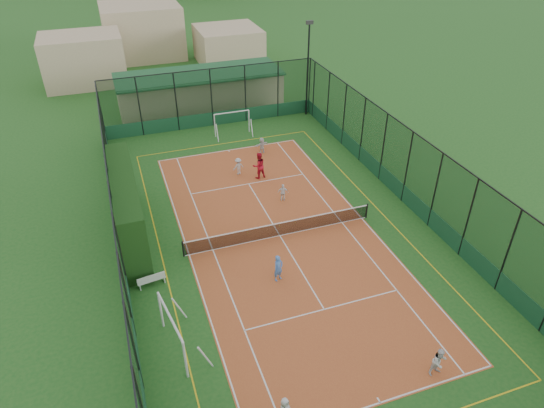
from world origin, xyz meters
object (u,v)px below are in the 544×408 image
Objects in this scene: child_far_back at (262,145)px; floodlight_ne at (308,70)px; clubhouse at (200,89)px; child_far_left at (238,166)px; futsal_goal_far at (232,123)px; child_far_right at (283,192)px; coach at (259,166)px; futsal_goal_near at (172,333)px; white_bench at (151,279)px; child_near_mid at (278,268)px; child_near_right at (439,362)px.

floodlight_ne is at bearing -154.96° from child_far_back.
clubhouse is 11.87× the size of child_far_left.
floodlight_ne reaches higher than futsal_goal_far.
child_far_right is (1.54, -18.38, -0.95)m from clubhouse.
coach is at bearing -86.35° from clubhouse.
futsal_goal_near is 15.85m from coach.
white_bench is at bearing -131.70° from floodlight_ne.
futsal_goal_far is 4.27m from child_far_back.
clubhouse is 29.41m from futsal_goal_near.
futsal_goal_near is at bearing -104.58° from clubhouse.
child_far_right is (0.44, -11.05, -0.36)m from futsal_goal_far.
futsal_goal_near reaches higher than child_near_mid.
child_far_back is at bearing -39.37° from futsal_goal_near.
child_far_back is at bearing 42.63° from white_bench.
child_near_mid reaches higher than child_far_left.
clubhouse reaches higher than futsal_goal_near.
child_far_left is at bearing -135.86° from floodlight_ne.
child_far_back is (-6.24, -6.00, -3.47)m from floodlight_ne.
futsal_goal_far reaches higher than child_near_right.
futsal_goal_far is 2.10× the size of child_near_right.
child_near_mid is (-1.40, -25.58, -0.78)m from clubhouse.
clubhouse is 10.47× the size of child_near_right.
child_far_left is 3.72m from child_far_back.
coach is at bearing 49.83° from child_far_back.
child_far_right is at bearing -87.53° from futsal_goal_far.
child_far_right is at bearing -51.17° from futsal_goal_near.
child_far_right is at bearing 91.09° from coach.
futsal_goal_near is at bearing -93.18° from white_bench.
clubhouse is 4.99× the size of futsal_goal_far.
child_far_back is (0.82, 6.98, 0.03)m from child_far_right.
futsal_goal_near is at bearing 149.45° from child_near_right.
child_near_right reaches higher than child_far_left.
child_near_right is at bearing 112.06° from child_far_right.
child_near_right is 0.74× the size of coach.
floodlight_ne is at bearing 73.60° from child_near_right.
coach reaches higher than child_near_mid.
floodlight_ne is 5.68× the size of child_near_right.
child_near_mid is (-10.00, -20.18, -3.33)m from floodlight_ne.
child_near_right is 22.02m from child_far_back.
white_bench is 12.34m from child_far_left.
futsal_goal_far is (-7.50, -1.93, -3.14)m from floodlight_ne.
futsal_goal_far is at bearing -71.21° from child_far_right.
futsal_goal_near is at bearing -124.76° from floodlight_ne.
child_near_mid is 7.78m from child_far_right.
child_far_left is (7.52, 9.78, 0.24)m from white_bench.
child_far_back is (1.26, -4.07, -0.33)m from futsal_goal_far.
clubhouse is at bearing -97.14° from child_far_back.
child_far_left reaches higher than white_bench.
child_near_mid is 0.80× the size of coach.
clubhouse is 11.68m from child_far_back.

